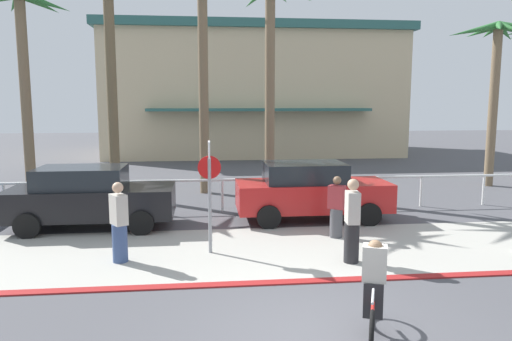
% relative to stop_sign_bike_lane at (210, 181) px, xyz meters
% --- Properties ---
extents(ground_plane, '(80.00, 80.00, 0.00)m').
position_rel_stop_sign_bike_lane_xyz_m(ground_plane, '(1.54, 5.81, -1.68)').
color(ground_plane, '#4C4C51').
extents(sidewalk_strip, '(44.00, 4.00, 0.02)m').
position_rel_stop_sign_bike_lane_xyz_m(sidewalk_strip, '(1.54, 0.01, -1.67)').
color(sidewalk_strip, '#ADAAA0').
rests_on(sidewalk_strip, ground).
extents(curb_paint, '(44.00, 0.24, 0.03)m').
position_rel_stop_sign_bike_lane_xyz_m(curb_paint, '(1.54, -1.99, -1.66)').
color(curb_paint, maroon).
rests_on(curb_paint, ground).
extents(building_backdrop, '(19.15, 11.39, 8.20)m').
position_rel_stop_sign_bike_lane_xyz_m(building_backdrop, '(3.18, 22.80, 2.44)').
color(building_backdrop, beige).
rests_on(building_backdrop, ground).
extents(rail_fence, '(24.15, 0.08, 1.04)m').
position_rel_stop_sign_bike_lane_xyz_m(rail_fence, '(1.54, 4.31, -0.84)').
color(rail_fence, white).
rests_on(rail_fence, ground).
extents(stop_sign_bike_lane, '(0.52, 0.56, 2.56)m').
position_rel_stop_sign_bike_lane_xyz_m(stop_sign_bike_lane, '(0.00, 0.00, 0.00)').
color(stop_sign_bike_lane, gray).
rests_on(stop_sign_bike_lane, ground).
extents(palm_tree_0, '(3.17, 3.08, 7.22)m').
position_rel_stop_sign_bike_lane_xyz_m(palm_tree_0, '(-6.25, 7.16, 3.59)').
color(palm_tree_0, '#756047').
rests_on(palm_tree_0, ground).
extents(palm_tree_1, '(3.55, 3.16, 9.14)m').
position_rel_stop_sign_bike_lane_xyz_m(palm_tree_1, '(-3.33, 7.08, 5.23)').
color(palm_tree_1, brown).
rests_on(palm_tree_1, ground).
extents(palm_tree_2, '(2.91, 3.24, 9.23)m').
position_rel_stop_sign_bike_lane_xyz_m(palm_tree_2, '(-0.10, 7.53, 5.17)').
color(palm_tree_2, '#756047').
rests_on(palm_tree_2, ground).
extents(palm_tree_3, '(3.02, 3.12, 7.71)m').
position_rel_stop_sign_bike_lane_xyz_m(palm_tree_3, '(2.35, 7.05, 3.89)').
color(palm_tree_3, '#756047').
rests_on(palm_tree_3, ground).
extents(palm_tree_4, '(3.55, 3.10, 6.61)m').
position_rel_stop_sign_bike_lane_xyz_m(palm_tree_4, '(11.59, 7.86, 3.50)').
color(palm_tree_4, '#756047').
rests_on(palm_tree_4, ground).
extents(car_black_1, '(4.40, 2.02, 1.69)m').
position_rel_stop_sign_bike_lane_xyz_m(car_black_1, '(-3.22, 2.61, -0.81)').
color(car_black_1, black).
rests_on(car_black_1, ground).
extents(car_red_2, '(4.40, 2.02, 1.69)m').
position_rel_stop_sign_bike_lane_xyz_m(car_red_2, '(2.96, 2.88, -0.81)').
color(car_red_2, red).
rests_on(car_red_2, ground).
extents(cyclist_red_0, '(0.71, 1.72, 1.50)m').
position_rel_stop_sign_bike_lane_xyz_m(cyclist_red_0, '(2.28, -4.30, -0.98)').
color(cyclist_red_0, black).
rests_on(cyclist_red_0, ground).
extents(pedestrian_0, '(0.35, 0.42, 1.83)m').
position_rel_stop_sign_bike_lane_xyz_m(pedestrian_0, '(2.99, -1.00, -0.82)').
color(pedestrian_0, '#232326').
rests_on(pedestrian_0, ground).
extents(pedestrian_1, '(0.44, 0.48, 1.75)m').
position_rel_stop_sign_bike_lane_xyz_m(pedestrian_1, '(-1.93, -0.43, -0.86)').
color(pedestrian_1, '#384C7A').
rests_on(pedestrian_1, ground).
extents(pedestrian_2, '(0.48, 0.45, 1.59)m').
position_rel_stop_sign_bike_lane_xyz_m(pedestrian_2, '(3.19, 0.93, -0.95)').
color(pedestrian_2, '#4C4C51').
rests_on(pedestrian_2, ground).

